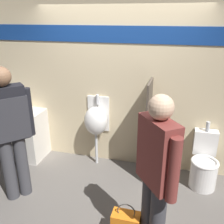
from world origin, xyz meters
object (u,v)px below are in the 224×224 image
toilet (204,166)px  person_in_vest (9,127)px  urinal_near_counter (96,121)px  person_with_lanyard (156,173)px  sink_basin (17,106)px  cell_phone (25,114)px

toilet → person_in_vest: size_ratio=0.51×
urinal_near_counter → person_with_lanyard: (1.09, -1.44, 0.18)m
toilet → urinal_near_counter: bearing=174.9°
toilet → person_with_lanyard: size_ratio=0.53×
sink_basin → cell_phone: size_ratio=2.50×
cell_phone → urinal_near_counter: bearing=10.8°
sink_basin → person_with_lanyard: size_ratio=0.20×
person_in_vest → cell_phone: bearing=64.2°
cell_phone → person_with_lanyard: 2.54m
toilet → person_with_lanyard: (-0.60, -1.30, 0.64)m
person_in_vest → toilet: bearing=-27.9°
cell_phone → person_with_lanyard: size_ratio=0.08×
cell_phone → toilet: (2.82, 0.07, -0.53)m
urinal_near_counter → toilet: (1.69, -0.15, -0.46)m
sink_basin → person_in_vest: size_ratio=0.19×
person_with_lanyard → urinal_near_counter: bearing=-1.0°
sink_basin → person_with_lanyard: person_with_lanyard is taller
sink_basin → person_with_lanyard: 2.83m
sink_basin → toilet: sink_basin is taller
person_with_lanyard → person_in_vest: bearing=40.5°
toilet → person_with_lanyard: bearing=-114.8°
sink_basin → urinal_near_counter: bearing=2.4°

